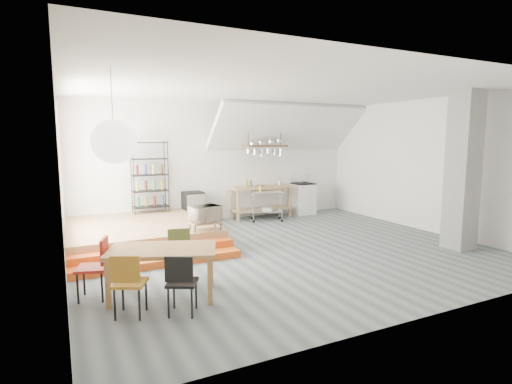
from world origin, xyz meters
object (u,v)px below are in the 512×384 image
stove (303,198)px  rolling_cart (267,201)px  mini_fridge (193,208)px  dining_table (163,253)px

stove → rolling_cart: (-1.45, -0.46, 0.06)m
mini_fridge → dining_table: bearing=-112.3°
rolling_cart → mini_fridge: 2.01m
stove → dining_table: bearing=-139.4°
rolling_cart → mini_fridge: bearing=-174.0°
dining_table → stove: bearing=61.6°
stove → rolling_cart: stove is taller
rolling_cart → dining_table: bearing=-112.7°
dining_table → rolling_cart: (3.81, 4.06, -0.09)m
stove → dining_table: (-5.26, -4.52, 0.15)m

